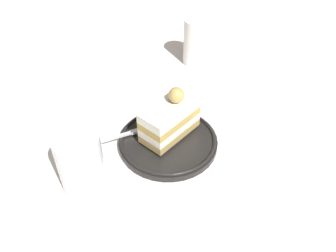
# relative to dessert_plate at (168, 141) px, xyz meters

# --- Properties ---
(ground_plane) EXTENTS (2.40, 2.40, 0.00)m
(ground_plane) POSITION_rel_dessert_plate_xyz_m (-0.02, 0.02, -0.01)
(ground_plane) COLOR silver
(dessert_plate) EXTENTS (0.19, 0.19, 0.02)m
(dessert_plate) POSITION_rel_dessert_plate_xyz_m (0.00, 0.00, 0.00)
(dessert_plate) COLOR black
(dessert_plate) RESTS_ON ground_plane
(cake_slice) EXTENTS (0.10, 0.13, 0.09)m
(cake_slice) POSITION_rel_dessert_plate_xyz_m (-0.00, 0.01, 0.04)
(cake_slice) COLOR tan
(cake_slice) RESTS_ON dessert_plate
(fork) EXTENTS (0.09, 0.08, 0.00)m
(fork) POSITION_rel_dessert_plate_xyz_m (-0.08, -0.02, 0.01)
(fork) COLOR silver
(fork) RESTS_ON dessert_plate
(drink_glass_near) EXTENTS (0.07, 0.07, 0.11)m
(drink_glass_near) POSITION_rel_dessert_plate_xyz_m (-0.11, -0.13, 0.04)
(drink_glass_near) COLOR silver
(drink_glass_near) RESTS_ON ground_plane
(drink_glass_far) EXTENTS (0.06, 0.06, 0.11)m
(drink_glass_far) POSITION_rel_dessert_plate_xyz_m (-0.02, 0.30, 0.04)
(drink_glass_far) COLOR white
(drink_glass_far) RESTS_ON ground_plane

